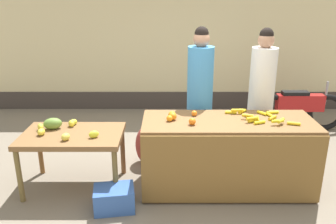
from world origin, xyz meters
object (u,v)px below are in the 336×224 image
Objects in this scene: vendor_woman_blue_shirt at (201,98)px; produce_sack at (148,146)px; parked_motorcycle at (300,108)px; vendor_woman_white_shirt at (262,98)px; produce_crate at (115,198)px.

produce_sack is (-0.72, -0.02, -0.68)m from vendor_woman_blue_shirt.
vendor_woman_blue_shirt is at bearing -146.02° from parked_motorcycle.
vendor_woman_blue_shirt is 0.84m from vendor_woman_white_shirt.
vendor_woman_blue_shirt reaches higher than produce_crate.
produce_crate is (-2.86, -2.35, -0.27)m from parked_motorcycle.
vendor_woman_white_shirt reaches higher than produce_crate.
parked_motorcycle is (1.01, 1.17, -0.54)m from vendor_woman_white_shirt.
vendor_woman_white_shirt is (0.84, 0.07, -0.01)m from vendor_woman_blue_shirt.
parked_motorcycle is (1.84, 1.24, -0.56)m from vendor_woman_blue_shirt.
vendor_woman_blue_shirt reaches higher than vendor_woman_white_shirt.
vendor_woman_blue_shirt is 2.29m from parked_motorcycle.
produce_crate is (-1.02, -1.11, -0.83)m from vendor_woman_blue_shirt.
parked_motorcycle reaches higher than produce_sack.
vendor_woman_blue_shirt is 0.99m from produce_sack.
produce_crate is at bearing -105.50° from produce_sack.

